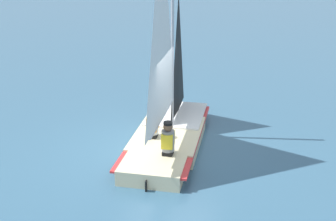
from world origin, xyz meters
The scene contains 4 objects.
ground_plane centered at (0.00, 0.00, 0.00)m, with size 260.00×260.00×0.00m, color #38607A.
sailboat_main centered at (0.01, -0.05, 0.82)m, with size 2.32×4.71×5.69m.
sailor_helm centered at (-0.27, -0.42, 0.62)m, with size 0.34×0.37×1.16m.
sailor_crew centered at (0.43, -1.19, 0.63)m, with size 0.34×0.37×1.16m.
Camera 1 is at (3.40, -9.44, 4.84)m, focal length 45.00 mm.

